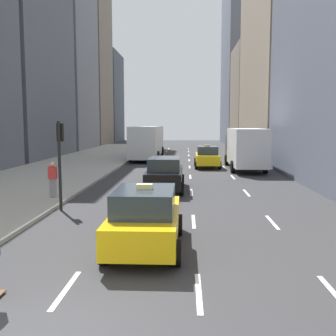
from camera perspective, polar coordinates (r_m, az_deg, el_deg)
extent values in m
cube|color=#ADAAA3|center=(34.31, -13.11, 0.52)|extent=(8.00, 66.00, 0.15)
cube|color=white|center=(8.94, -14.60, -16.72)|extent=(0.12, 2.00, 0.01)
cube|color=white|center=(14.49, -7.51, -7.55)|extent=(0.12, 2.00, 0.01)
cube|color=white|center=(20.30, -4.52, -3.49)|extent=(0.12, 2.00, 0.01)
cube|color=white|center=(26.19, -2.88, -1.25)|extent=(0.12, 2.00, 0.01)
cube|color=white|center=(32.13, -1.85, 0.17)|extent=(0.12, 2.00, 0.01)
cube|color=white|center=(38.08, -1.14, 1.15)|extent=(0.12, 2.00, 0.01)
cube|color=white|center=(44.05, -0.62, 1.86)|extent=(0.12, 2.00, 0.01)
cube|color=white|center=(50.02, -0.22, 2.40)|extent=(0.12, 2.00, 0.01)
cube|color=white|center=(56.00, 0.09, 2.83)|extent=(0.12, 2.00, 0.01)
cube|color=white|center=(8.58, 4.48, -17.54)|extent=(0.12, 2.00, 0.01)
cube|color=white|center=(14.27, 3.73, -7.73)|extent=(0.12, 2.00, 0.01)
cube|color=white|center=(20.14, 3.42, -3.56)|extent=(0.12, 2.00, 0.01)
cube|color=white|center=(26.07, 3.26, -1.28)|extent=(0.12, 2.00, 0.01)
cube|color=white|center=(32.03, 3.15, 0.15)|extent=(0.12, 2.00, 0.01)
cube|color=white|center=(38.00, 3.08, 1.13)|extent=(0.12, 2.00, 0.01)
cube|color=white|center=(43.98, 3.03, 1.85)|extent=(0.12, 2.00, 0.01)
cube|color=white|center=(49.96, 2.99, 2.39)|extent=(0.12, 2.00, 0.01)
cube|color=white|center=(55.95, 2.96, 2.82)|extent=(0.12, 2.00, 0.01)
cube|color=white|center=(9.11, 23.18, -16.59)|extent=(0.12, 2.00, 0.01)
cube|color=white|center=(14.60, 14.89, -7.61)|extent=(0.12, 2.00, 0.01)
cube|color=white|center=(20.37, 11.34, -3.56)|extent=(0.12, 2.00, 0.01)
cube|color=white|center=(26.25, 9.38, -1.31)|extent=(0.12, 2.00, 0.01)
cube|color=white|center=(32.17, 8.15, 0.12)|extent=(0.12, 2.00, 0.01)
cube|color=white|center=(38.12, 7.29, 1.11)|extent=(0.12, 2.00, 0.01)
cube|color=white|center=(44.08, 6.67, 1.82)|extent=(0.12, 2.00, 0.01)
cube|color=white|center=(50.05, 6.20, 2.37)|extent=(0.12, 2.00, 0.01)
cube|color=white|center=(56.03, 5.83, 2.80)|extent=(0.12, 2.00, 0.01)
cube|color=slate|center=(44.02, -20.20, 18.09)|extent=(6.00, 14.57, 25.39)
cube|color=gray|center=(57.41, -14.50, 16.57)|extent=(6.00, 11.96, 27.64)
cube|color=gray|center=(69.56, -11.45, 17.01)|extent=(6.00, 10.83, 32.89)
cube|color=#4C515B|center=(80.35, -9.19, 10.02)|extent=(6.00, 11.72, 17.38)
cube|color=gray|center=(44.34, 16.26, 20.60)|extent=(6.00, 17.85, 29.10)
cube|color=gray|center=(57.36, 12.57, 9.87)|extent=(6.00, 10.47, 14.22)
cube|color=slate|center=(72.13, 10.71, 14.58)|extent=(6.00, 16.33, 27.79)
cube|color=yellow|center=(31.81, 5.69, 1.36)|extent=(1.80, 4.40, 0.76)
cube|color=#28333D|center=(31.49, 5.73, 2.58)|extent=(1.58, 2.29, 0.64)
cube|color=#F2E599|center=(31.47, 5.73, 3.29)|extent=(0.44, 0.20, 0.14)
cylinder|color=black|center=(33.17, 4.00, 0.92)|extent=(0.22, 0.66, 0.66)
cylinder|color=black|center=(33.26, 7.11, 0.90)|extent=(0.22, 0.66, 0.66)
cylinder|color=black|center=(30.45, 4.12, 0.43)|extent=(0.22, 0.66, 0.66)
cylinder|color=black|center=(30.55, 7.50, 0.41)|extent=(0.22, 0.66, 0.66)
cube|color=yellow|center=(11.14, -3.24, -8.04)|extent=(1.80, 4.40, 0.76)
cube|color=#28333D|center=(10.73, -3.41, -4.76)|extent=(1.58, 2.29, 0.64)
cube|color=#F2E599|center=(10.66, -3.42, -2.71)|extent=(0.44, 0.20, 0.14)
cylinder|color=black|center=(12.66, -6.68, -8.07)|extent=(0.22, 0.66, 0.66)
cylinder|color=black|center=(12.50, 1.57, -8.22)|extent=(0.22, 0.66, 0.66)
cylinder|color=black|center=(10.09, -9.25, -11.91)|extent=(0.22, 0.66, 0.66)
cylinder|color=black|center=(9.89, 1.25, -12.21)|extent=(0.22, 0.66, 0.66)
cube|color=black|center=(20.70, -0.46, -1.26)|extent=(1.80, 4.86, 0.79)
cube|color=#28333D|center=(20.33, -0.51, 0.63)|extent=(1.58, 2.53, 0.64)
cylinder|color=black|center=(22.31, -2.56, -1.74)|extent=(0.22, 0.66, 0.66)
cylinder|color=black|center=(22.22, 2.07, -1.77)|extent=(0.22, 0.66, 0.66)
cylinder|color=black|center=(19.35, -3.37, -3.00)|extent=(0.22, 0.66, 0.66)
cylinder|color=black|center=(19.24, 1.97, -3.05)|extent=(0.22, 0.66, 0.66)
cube|color=silver|center=(39.88, -2.98, 3.96)|extent=(2.50, 11.60, 2.90)
cube|color=#28333D|center=(45.59, -2.27, 4.71)|extent=(2.30, 0.12, 1.40)
cube|color=#28333D|center=(40.01, -4.71, 4.46)|extent=(0.08, 9.86, 1.10)
cube|color=yellow|center=(45.58, -2.27, 5.84)|extent=(1.50, 0.10, 0.36)
cylinder|color=black|center=(43.66, -4.14, 2.46)|extent=(0.30, 1.00, 1.00)
cylinder|color=black|center=(43.44, -0.86, 2.45)|extent=(0.30, 1.00, 1.00)
cylinder|color=black|center=(36.95, -5.38, 1.73)|extent=(0.30, 1.00, 1.00)
cylinder|color=black|center=(36.68, -1.51, 1.72)|extent=(0.30, 1.00, 1.00)
cube|color=#262628|center=(33.78, 10.30, 2.92)|extent=(2.10, 2.40, 2.10)
cube|color=#28333D|center=(34.91, 10.06, 3.53)|extent=(1.90, 0.10, 0.90)
cube|color=white|center=(29.62, 11.38, 3.01)|extent=(2.30, 6.00, 2.70)
cylinder|color=black|center=(33.74, 8.49, 1.16)|extent=(0.28, 0.90, 0.90)
cylinder|color=black|center=(34.02, 12.02, 1.13)|extent=(0.28, 0.90, 0.90)
cylinder|color=black|center=(28.39, 9.39, 0.17)|extent=(0.28, 0.90, 0.90)
cylinder|color=black|center=(28.75, 13.95, 0.14)|extent=(0.28, 0.90, 0.90)
cylinder|color=gray|center=(18.68, -16.61, -2.82)|extent=(0.14, 0.14, 0.86)
cylinder|color=gray|center=(18.62, -16.09, -2.83)|extent=(0.14, 0.14, 0.86)
cube|color=red|center=(18.56, -16.42, -0.66)|extent=(0.36, 0.22, 0.56)
sphere|color=beige|center=(18.51, -16.46, 0.57)|extent=(0.22, 0.22, 0.22)
cylinder|color=black|center=(16.33, -15.44, 0.24)|extent=(0.12, 0.12, 3.60)
cube|color=black|center=(16.42, -15.39, 5.00)|extent=(0.24, 0.20, 0.72)
sphere|color=red|center=(16.52, -15.29, 5.81)|extent=(0.14, 0.14, 0.14)
sphere|color=#4C3F14|center=(16.53, -15.27, 5.01)|extent=(0.14, 0.14, 0.14)
sphere|color=#198C2D|center=(16.53, -15.25, 4.21)|extent=(0.14, 0.14, 0.14)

